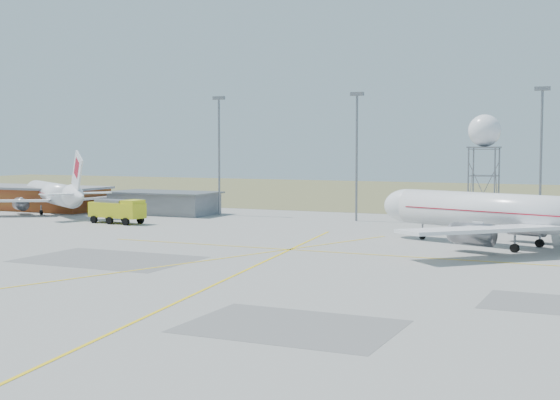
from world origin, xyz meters
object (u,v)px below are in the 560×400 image
at_px(airliner_main, 516,214).
at_px(fire_truck, 118,212).
at_px(airliner_far, 54,194).
at_px(radar_tower, 484,166).

relative_size(airliner_main, fire_truck, 3.93).
bearing_deg(fire_truck, airliner_far, 162.73).
bearing_deg(airliner_far, airliner_main, -155.78).
xyz_separation_m(airliner_far, fire_truck, (20.99, -9.73, -1.66)).
xyz_separation_m(radar_tower, fire_truck, (-53.15, -13.18, -7.41)).
xyz_separation_m(airliner_main, fire_truck, (-60.08, 4.93, -2.28)).
distance_m(airliner_main, airliner_far, 82.39).
bearing_deg(fire_truck, airliner_main, 2.92).
xyz_separation_m(airliner_main, airliner_far, (-81.07, 14.66, -0.62)).
bearing_deg(airliner_far, radar_tower, -142.87).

